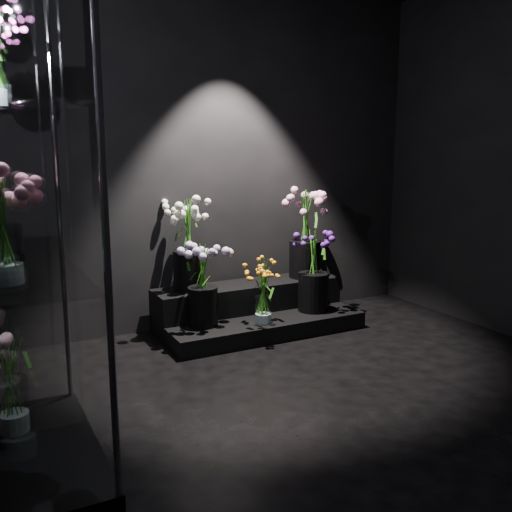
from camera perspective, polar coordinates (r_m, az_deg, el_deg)
floor at (r=3.33m, az=9.05°, el=-15.74°), size 4.00×4.00×0.00m
wall_back at (r=4.73m, az=-5.21°, el=9.83°), size 4.00×0.00×4.00m
display_riser at (r=4.75m, az=-0.19°, el=-5.43°), size 1.62×0.72×0.36m
display_case at (r=2.64m, az=-24.04°, el=3.96°), size 0.66×1.10×2.42m
bouquet_orange_bells at (r=4.39m, az=0.74°, el=-3.54°), size 0.28×0.28×0.49m
bouquet_lilac at (r=4.32m, az=-5.38°, el=-2.18°), size 0.48×0.48×0.63m
bouquet_purple at (r=4.72m, az=5.80°, el=-0.99°), size 0.35×0.35×0.70m
bouquet_cream_roses at (r=4.50m, az=-6.79°, el=1.73°), size 0.50×0.50×0.71m
bouquet_pink_roses at (r=4.94m, az=4.96°, el=2.51°), size 0.46×0.46×0.75m
bouquet_case_pink at (r=2.46m, az=-24.01°, el=2.82°), size 0.36×0.36×0.45m
bouquet_case_base_pink at (r=3.05m, az=-23.32°, el=-11.24°), size 0.40×0.40×0.51m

